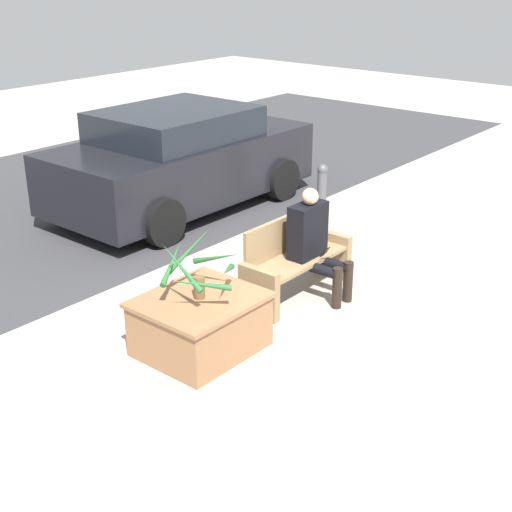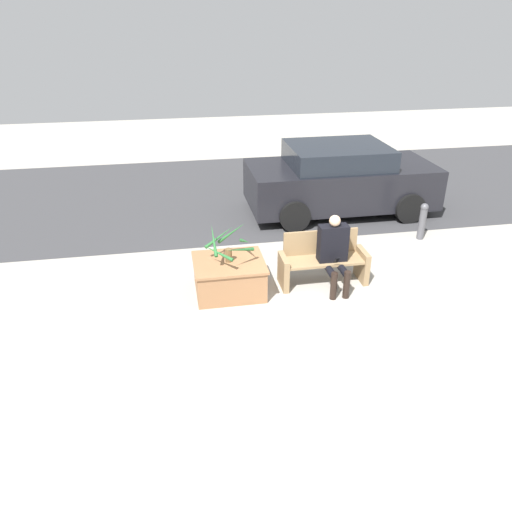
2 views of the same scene
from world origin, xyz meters
TOP-DOWN VIEW (x-y plane):
  - ground_plane at (0.00, 0.00)m, footprint 30.00×30.00m
  - road_surface at (0.00, 5.61)m, footprint 20.00×6.00m
  - bench at (0.11, 0.97)m, footprint 1.41×0.48m
  - person_seated at (0.23, 0.80)m, footprint 0.46×0.63m
  - planter_box at (-1.42, 0.91)m, footprint 1.10×0.95m
  - potted_plant at (-1.42, 0.91)m, footprint 0.80×0.78m
  - parked_car at (1.39, 3.98)m, footprint 3.96×1.98m
  - bollard_post at (2.50, 2.27)m, footprint 0.15×0.15m

SIDE VIEW (x-z plane):
  - ground_plane at x=0.00m, z-range 0.00..0.00m
  - road_surface at x=0.00m, z-range 0.00..0.01m
  - planter_box at x=-1.42m, z-range 0.02..0.56m
  - bollard_post at x=2.50m, z-range 0.02..0.75m
  - bench at x=0.11m, z-range -0.03..0.81m
  - person_seated at x=0.23m, z-range 0.05..1.25m
  - parked_car at x=1.39m, z-range 0.00..1.47m
  - potted_plant at x=-1.42m, z-range 0.53..1.12m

